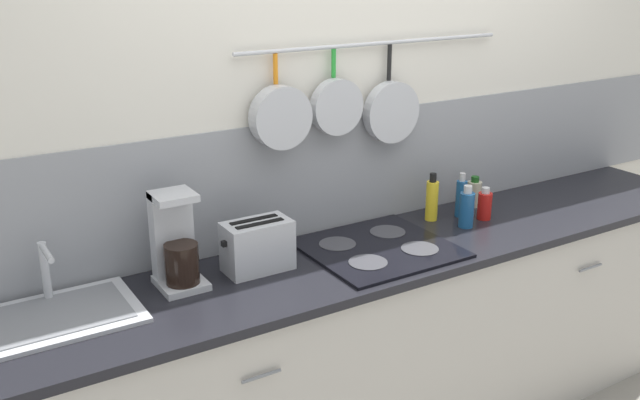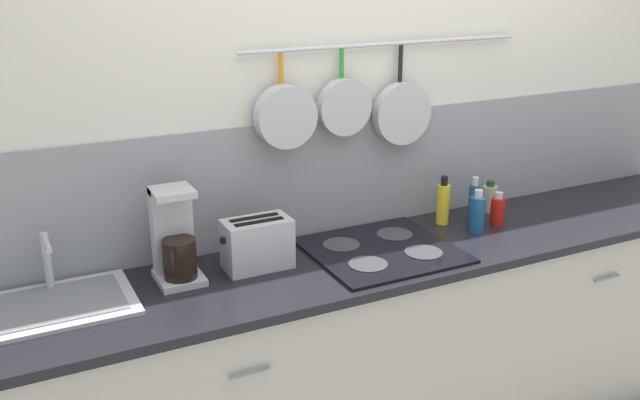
% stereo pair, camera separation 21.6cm
% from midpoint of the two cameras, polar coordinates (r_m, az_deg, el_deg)
% --- Properties ---
extents(wall_back, '(7.20, 0.15, 2.60)m').
position_cam_midpoint_polar(wall_back, '(3.00, 6.28, 5.00)').
color(wall_back, silver).
rests_on(wall_back, ground_plane).
extents(cabinet_base, '(3.20, 0.55, 0.87)m').
position_cam_midpoint_polar(cabinet_base, '(3.08, 9.03, -11.77)').
color(cabinet_base, '#B7B2A8').
rests_on(cabinet_base, ground_plane).
extents(countertop, '(3.24, 0.57, 0.03)m').
position_cam_midpoint_polar(countertop, '(2.87, 9.50, -4.04)').
color(countertop, black).
rests_on(countertop, cabinet_base).
extents(sink_basin, '(0.50, 0.36, 0.22)m').
position_cam_midpoint_polar(sink_basin, '(2.48, -18.07, -7.82)').
color(sink_basin, '#B7BABF').
rests_on(sink_basin, countertop).
extents(coffee_maker, '(0.16, 0.18, 0.34)m').
position_cam_midpoint_polar(coffee_maker, '(2.54, -9.13, -3.39)').
color(coffee_maker, '#B7BABF').
rests_on(coffee_maker, countertop).
extents(toaster, '(0.26, 0.14, 0.19)m').
position_cam_midpoint_polar(toaster, '(2.61, -2.69, -3.55)').
color(toaster, '#B7BABF').
rests_on(toaster, countertop).
extents(cooktop, '(0.55, 0.52, 0.01)m').
position_cam_midpoint_polar(cooktop, '(2.80, 7.18, -4.02)').
color(cooktop, black).
rests_on(cooktop, countertop).
extents(bottle_cooking_wine, '(0.05, 0.05, 0.21)m').
position_cam_midpoint_polar(bottle_cooking_wine, '(3.10, 11.80, -0.25)').
color(bottle_cooking_wine, yellow).
rests_on(bottle_cooking_wine, countertop).
extents(bottle_vinegar, '(0.06, 0.06, 0.18)m').
position_cam_midpoint_polar(bottle_vinegar, '(3.04, 14.47, -1.07)').
color(bottle_vinegar, navy).
rests_on(bottle_vinegar, countertop).
extents(bottle_dish_soap, '(0.05, 0.05, 0.20)m').
position_cam_midpoint_polar(bottle_dish_soap, '(3.16, 14.13, -0.15)').
color(bottle_dish_soap, navy).
rests_on(bottle_dish_soap, countertop).
extents(bottle_olive_oil, '(0.06, 0.06, 0.14)m').
position_cam_midpoint_polar(bottle_olive_oil, '(3.16, 15.94, -0.82)').
color(bottle_olive_oil, red).
rests_on(bottle_olive_oil, countertop).
extents(bottle_sesame_oil, '(0.06, 0.06, 0.14)m').
position_cam_midpoint_polar(bottle_sesame_oil, '(3.31, 15.24, 0.15)').
color(bottle_sesame_oil, '#BFB799').
rests_on(bottle_sesame_oil, countertop).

